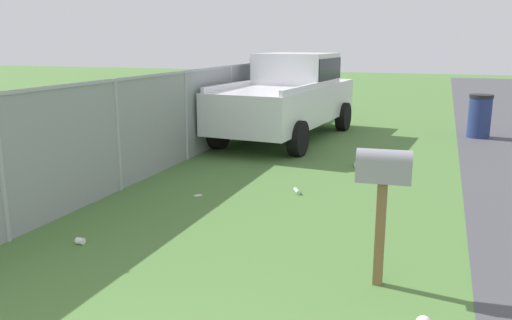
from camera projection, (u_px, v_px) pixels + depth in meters
The scene contains 8 objects.
mailbox at pixel (383, 177), 5.01m from camera, with size 0.24×0.54×1.39m.
pickup_truck at pixel (290, 94), 13.03m from camera, with size 5.60×2.53×2.09m.
trash_bin at pixel (480, 116), 13.12m from camera, with size 0.58×0.58×1.09m.
fence_section at pixel (210, 106), 11.65m from camera, with size 16.80×0.07×1.82m.
litter_bottle_far_scatter at pixel (297, 191), 8.39m from camera, with size 0.07×0.07×0.22m, color #B2D8BF.
litter_wrapper_midfield_b at pixel (198, 195), 8.26m from camera, with size 0.12×0.08×0.01m, color silver.
litter_bottle_near_hydrant at pixel (356, 165), 10.17m from camera, with size 0.07×0.07×0.22m, color #B2D8BF.
litter_cup_by_mailbox at pixel (80, 241), 6.28m from camera, with size 0.08×0.08×0.10m, color white.
Camera 1 is at (-1.39, -1.75, 2.39)m, focal length 36.59 mm.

